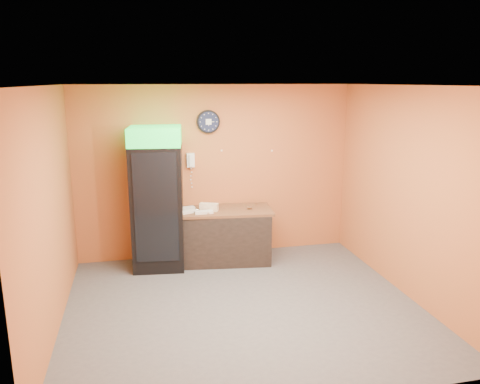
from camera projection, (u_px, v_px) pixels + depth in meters
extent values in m
plane|color=#47474C|center=(243.00, 306.00, 6.07)|extent=(4.50, 4.50, 0.00)
cube|color=#B56433|center=(216.00, 172.00, 7.64)|extent=(4.50, 0.02, 2.80)
cube|color=#B56433|center=(49.00, 213.00, 5.27)|extent=(0.02, 4.00, 2.80)
cube|color=#B56433|center=(408.00, 193.00, 6.23)|extent=(0.02, 4.00, 2.80)
cube|color=white|center=(244.00, 85.00, 5.42)|extent=(4.50, 4.00, 0.02)
cube|color=black|center=(158.00, 207.00, 7.21)|extent=(0.85, 0.85, 1.91)
cube|color=green|center=(155.00, 136.00, 6.95)|extent=(0.85, 0.85, 0.27)
cube|color=black|center=(162.00, 208.00, 6.83)|extent=(0.63, 0.09, 1.64)
cube|color=black|center=(218.00, 237.00, 7.52)|extent=(1.72, 0.93, 0.82)
cylinder|color=black|center=(208.00, 122.00, 7.41)|extent=(0.37, 0.05, 0.37)
cylinder|color=#0F1433|center=(209.00, 122.00, 7.38)|extent=(0.32, 0.01, 0.32)
cube|color=white|center=(209.00, 122.00, 7.37)|extent=(0.09, 0.00, 0.09)
cube|color=white|center=(191.00, 160.00, 7.46)|extent=(0.12, 0.07, 0.22)
cube|color=white|center=(191.00, 161.00, 7.42)|extent=(0.05, 0.04, 0.18)
cube|color=brown|center=(218.00, 211.00, 7.42)|extent=(1.79, 0.91, 0.04)
cube|color=beige|center=(209.00, 209.00, 7.34)|extent=(0.31, 0.20, 0.06)
cube|color=beige|center=(209.00, 205.00, 7.32)|extent=(0.31, 0.20, 0.06)
cube|color=silver|center=(188.00, 212.00, 7.22)|extent=(0.30, 0.21, 0.04)
cube|color=silver|center=(204.00, 212.00, 7.20)|extent=(0.28, 0.12, 0.04)
cube|color=silver|center=(186.00, 208.00, 7.42)|extent=(0.29, 0.17, 0.04)
cylinder|color=silver|center=(203.00, 208.00, 7.39)|extent=(0.07, 0.07, 0.07)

